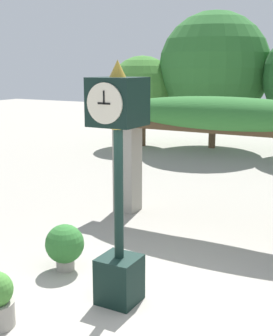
% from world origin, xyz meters
% --- Properties ---
extents(ground_plane, '(60.00, 60.00, 0.00)m').
position_xyz_m(ground_plane, '(0.00, 0.00, 0.00)').
color(ground_plane, gray).
extents(pedestal_clock, '(0.62, 0.67, 3.35)m').
position_xyz_m(pedestal_clock, '(-0.17, -0.06, 1.76)').
color(pedestal_clock, black).
rests_on(pedestal_clock, ground).
extents(pergola, '(5.47, 1.09, 2.67)m').
position_xyz_m(pergola, '(0.00, 3.69, 2.05)').
color(pergola, gray).
rests_on(pergola, ground).
extents(potted_plant_near_right, '(0.63, 0.63, 0.77)m').
position_xyz_m(potted_plant_near_right, '(-1.48, 0.42, 0.43)').
color(potted_plant_near_right, gray).
rests_on(potted_plant_near_right, ground).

